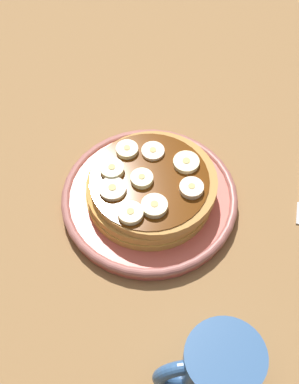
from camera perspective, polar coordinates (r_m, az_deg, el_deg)
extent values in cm
cube|color=olive|center=(75.98, 0.00, -1.80)|extent=(140.00, 140.00, 3.00)
cylinder|color=#CC594C|center=(74.01, 0.00, -0.81)|extent=(23.30, 23.30, 1.72)
torus|color=#965750|center=(73.51, 0.00, -0.55)|extent=(23.80, 23.80, 1.20)
cylinder|color=gold|center=(72.97, -0.30, 0.04)|extent=(16.89, 16.89, 1.23)
cylinder|color=#CC8F42|center=(72.00, -0.26, 0.65)|extent=(16.61, 16.61, 1.23)
cylinder|color=#C38A47|center=(71.02, 0.42, 1.24)|extent=(16.53, 16.53, 1.23)
cylinder|color=#592B0A|center=(70.21, 0.00, 1.29)|extent=(15.50, 15.50, 0.16)
cylinder|color=#EFF3C1|center=(69.68, -0.79, 1.23)|extent=(2.94, 2.94, 0.93)
cylinder|color=tan|center=(69.27, -0.79, 1.48)|extent=(0.82, 0.82, 0.08)
cylinder|color=beige|center=(69.17, -3.89, 0.30)|extent=(3.52, 3.52, 0.71)
cylinder|color=tan|center=(68.85, -3.91, 0.49)|extent=(0.98, 0.98, 0.08)
cylinder|color=#FBE5C2|center=(69.15, 4.40, 0.39)|extent=(3.10, 3.10, 0.94)
cylinder|color=tan|center=(68.74, 4.42, 0.63)|extent=(0.87, 0.87, 0.08)
cylinder|color=#F9EFB5|center=(71.62, 3.85, 3.08)|extent=(3.45, 3.45, 0.80)
cylinder|color=tan|center=(71.28, 3.87, 3.29)|extent=(0.97, 0.97, 0.08)
cylinder|color=#FEE2C0|center=(72.75, 0.36, 4.26)|extent=(3.09, 3.09, 0.61)
cylinder|color=tan|center=(72.48, 0.36, 4.43)|extent=(0.86, 0.86, 0.08)
cylinder|color=#F0EAB8|center=(70.87, -3.94, 2.38)|extent=(3.17, 3.17, 0.97)
cylinder|color=tan|center=(70.45, -3.96, 2.64)|extent=(0.89, 0.89, 0.08)
cylinder|color=#FAEABA|center=(66.93, -1.99, -2.23)|extent=(3.21, 3.21, 0.91)
cylinder|color=tan|center=(66.51, -2.00, -2.01)|extent=(0.90, 0.90, 0.08)
cylinder|color=#FAEBB6|center=(67.43, 0.66, -1.47)|extent=(3.33, 3.33, 0.97)
cylinder|color=tan|center=(67.00, 0.67, -1.22)|extent=(0.93, 0.93, 0.08)
cylinder|color=#F4EBB7|center=(72.85, -2.36, 4.42)|extent=(2.98, 2.98, 0.82)
cylinder|color=tan|center=(72.51, -2.37, 4.65)|extent=(0.84, 0.84, 0.08)
cylinder|color=#33598C|center=(61.03, 7.51, -17.84)|extent=(8.42, 8.42, 8.64)
cylinder|color=black|center=(57.75, 7.90, -16.84)|extent=(7.16, 7.16, 0.52)
torus|color=#33598C|center=(60.47, 3.21, -18.52)|extent=(6.36, 1.52, 6.36)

